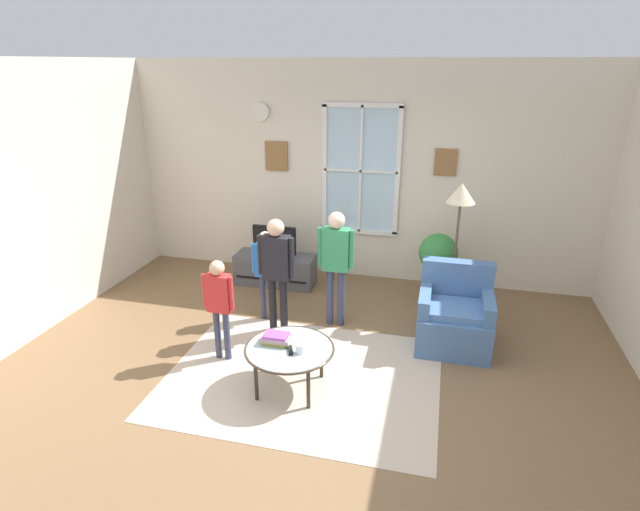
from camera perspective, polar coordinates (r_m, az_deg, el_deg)
The scene contains 16 objects.
ground_plane at distance 4.92m, azimuth -1.96°, elevation -14.69°, with size 6.87×6.12×0.02m, color brown.
back_wall at distance 6.89m, azimuth 4.33°, elevation 9.29°, with size 6.27×0.17×2.92m.
area_rug at distance 5.04m, azimuth -1.95°, elevation -13.54°, with size 2.61×2.01×0.01m, color #C6B29E.
tv_stand at distance 6.92m, azimuth -5.07°, elevation -1.58°, with size 1.09×0.42×0.42m.
television at distance 6.76m, azimuth -5.20°, elevation 1.74°, with size 0.59×0.08×0.41m.
armchair at distance 5.59m, azimuth 15.00°, elevation -6.75°, with size 0.76×0.74×0.87m.
coffee_table at distance 4.67m, azimuth -3.48°, elevation -10.68°, with size 0.83×0.83×0.44m.
book_stack at distance 4.71m, azimuth -4.98°, elevation -9.41°, with size 0.28×0.17×0.09m.
cup at distance 4.56m, azimuth -2.25°, elevation -10.54°, with size 0.08×0.08×0.09m, color white.
remote_near_books at distance 4.60m, azimuth -3.38°, elevation -10.69°, with size 0.04×0.14×0.02m, color black.
person_green_shirt at distance 5.59m, azimuth 1.84°, elevation -0.06°, with size 0.41×0.19×1.36m.
person_red_shirt at distance 5.08m, azimuth -11.36°, elevation -4.84°, with size 0.33×0.15×1.08m.
person_black_shirt at distance 5.39m, azimuth -4.93°, elevation -1.01°, with size 0.41×0.18×1.35m.
person_blue_shirt at distance 5.80m, azimuth -6.14°, elevation -1.12°, with size 0.33×0.15×1.09m.
potted_plant_by_window at distance 6.51m, azimuth 13.23°, elevation -0.18°, with size 0.49×0.49×0.87m.
floor_lamp at distance 5.84m, azimuth 15.60°, elevation 5.34°, with size 0.32×0.32×1.63m.
Camera 1 is at (1.12, -3.83, 2.87)m, focal length 28.20 mm.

